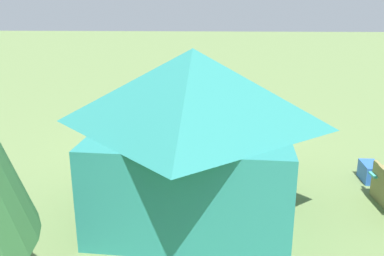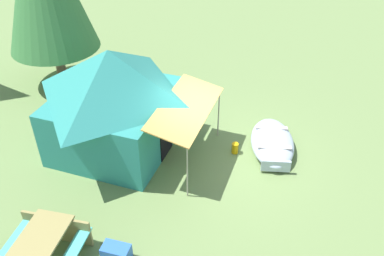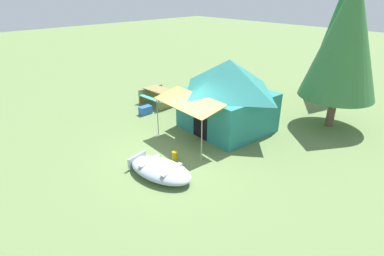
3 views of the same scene
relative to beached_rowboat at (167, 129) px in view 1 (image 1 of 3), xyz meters
The scene contains 5 objects.
ground_plane 1.60m from the beached_rowboat, 113.08° to the left, with size 80.00×80.00×0.00m, color #657F48.
beached_rowboat is the anchor object (origin of this frame).
canvas_cabin_tent 4.48m from the beached_rowboat, 102.16° to the left, with size 3.58×4.39×2.89m.
cooler_box 5.26m from the beached_rowboat, 149.34° to the left, with size 0.57×0.33×0.38m, color blue.
fuel_can 1.06m from the beached_rowboat, 114.36° to the left, with size 0.18×0.18×0.31m, color #D2990C.
Camera 1 is at (-0.58, 9.44, 3.64)m, focal length 39.25 mm.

